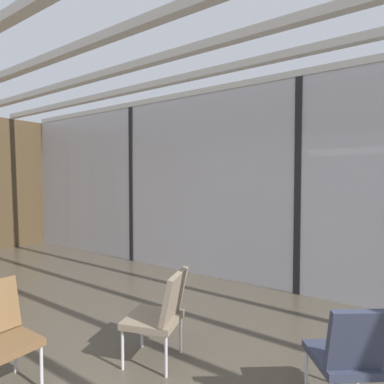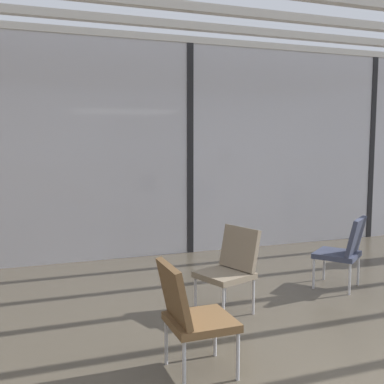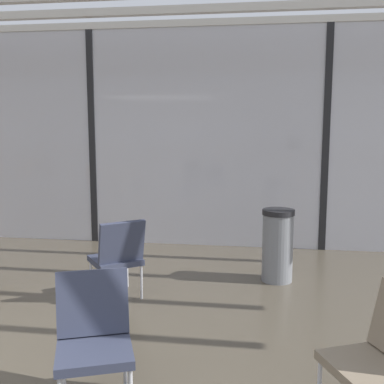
# 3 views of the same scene
# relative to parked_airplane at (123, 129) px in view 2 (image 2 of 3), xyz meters

# --- Properties ---
(glass_curtain_wall) EXTENTS (14.00, 0.08, 3.24)m
(glass_curtain_wall) POSITION_rel_parked_airplane_xyz_m (-0.07, -5.42, -0.46)
(glass_curtain_wall) COLOR silver
(glass_curtain_wall) RESTS_ON ground
(window_mullion_1) EXTENTS (0.10, 0.12, 3.24)m
(window_mullion_1) POSITION_rel_parked_airplane_xyz_m (-0.07, -5.42, -0.46)
(window_mullion_1) COLOR black
(window_mullion_1) RESTS_ON ground
(window_mullion_2) EXTENTS (0.10, 0.12, 3.24)m
(window_mullion_2) POSITION_rel_parked_airplane_xyz_m (3.43, -5.42, -0.46)
(window_mullion_2) COLOR black
(window_mullion_2) RESTS_ON ground
(parked_airplane) EXTENTS (11.19, 4.16, 4.16)m
(parked_airplane) POSITION_rel_parked_airplane_xyz_m (0.00, 0.00, 0.00)
(parked_airplane) COLOR silver
(parked_airplane) RESTS_ON ground
(lounge_chair_0) EXTENTS (0.53, 0.49, 0.87)m
(lounge_chair_0) POSITION_rel_parked_airplane_xyz_m (-1.39, -9.11, -1.59)
(lounge_chair_0) COLOR brown
(lounge_chair_0) RESTS_ON ground
(lounge_chair_1) EXTENTS (0.70, 0.71, 0.87)m
(lounge_chair_1) POSITION_rel_parked_airplane_xyz_m (1.05, -7.80, -1.59)
(lounge_chair_1) COLOR #33384C
(lounge_chair_1) RESTS_ON ground
(lounge_chair_2) EXTENTS (0.65, 0.63, 0.87)m
(lounge_chair_2) POSITION_rel_parked_airplane_xyz_m (-0.55, -8.02, -1.59)
(lounge_chair_2) COLOR #7F705B
(lounge_chair_2) RESTS_ON ground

